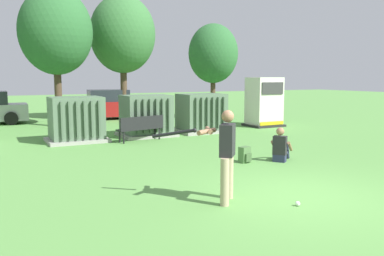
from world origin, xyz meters
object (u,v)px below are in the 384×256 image
(sports_ball, at_px, (298,204))
(park_bench, at_px, (141,127))
(backpack, at_px, (245,155))
(generator_enclosure, at_px, (264,102))
(batter, at_px, (224,151))
(seated_spectator, at_px, (281,148))
(parked_car_left_of_center, at_px, (106,105))
(transformer_west, at_px, (76,120))
(transformer_mid_east, at_px, (201,114))
(transformer_mid_west, at_px, (146,116))

(sports_ball, bearing_deg, park_bench, 89.57)
(backpack, bearing_deg, generator_enclosure, 49.20)
(batter, relative_size, seated_spectator, 1.81)
(sports_ball, bearing_deg, parked_car_left_of_center, 86.33)
(transformer_west, distance_m, transformer_mid_east, 5.22)
(transformer_mid_west, relative_size, seated_spectator, 2.18)
(generator_enclosure, relative_size, sports_ball, 25.56)
(transformer_west, xyz_separation_m, seated_spectator, (4.33, -6.10, -0.41))
(transformer_mid_east, relative_size, sports_ball, 23.33)
(generator_enclosure, relative_size, batter, 1.32)
(transformer_west, xyz_separation_m, generator_enclosure, (8.83, 0.56, 0.35))
(batter, height_order, sports_ball, batter)
(sports_ball, xyz_separation_m, seated_spectator, (2.30, 3.27, 0.33))
(transformer_mid_east, xyz_separation_m, parked_car_left_of_center, (-2.12, 7.03, -0.04))
(transformer_mid_west, distance_m, seated_spectator, 6.42)
(park_bench, bearing_deg, transformer_west, 154.32)
(transformer_mid_west, height_order, seated_spectator, transformer_mid_west)
(generator_enclosure, bearing_deg, parked_car_left_of_center, 131.06)
(generator_enclosure, distance_m, backpack, 8.46)
(transformer_west, height_order, park_bench, transformer_west)
(transformer_west, relative_size, seated_spectator, 2.18)
(generator_enclosure, distance_m, parked_car_left_of_center, 8.75)
(generator_enclosure, bearing_deg, batter, -130.87)
(transformer_west, distance_m, generator_enclosure, 8.85)
(transformer_mid_west, xyz_separation_m, backpack, (0.60, -5.91, -0.57))
(transformer_west, relative_size, parked_car_left_of_center, 0.48)
(transformer_west, height_order, batter, batter)
(transformer_west, xyz_separation_m, parked_car_left_of_center, (3.09, 7.15, -0.04))
(transformer_mid_east, distance_m, batter, 9.62)
(sports_ball, relative_size, parked_car_left_of_center, 0.02)
(transformer_west, bearing_deg, seated_spectator, -54.59)
(transformer_mid_west, bearing_deg, seated_spectator, -75.53)
(transformer_mid_east, height_order, sports_ball, transformer_mid_east)
(transformer_mid_east, bearing_deg, sports_ball, -108.55)
(transformer_mid_east, height_order, parked_car_left_of_center, same)
(generator_enclosure, bearing_deg, park_bench, -166.88)
(transformer_mid_west, relative_size, backpack, 4.77)
(park_bench, height_order, batter, batter)
(transformer_west, distance_m, batter, 8.57)
(transformer_mid_east, relative_size, batter, 1.21)
(transformer_west, distance_m, backpack, 6.72)
(park_bench, bearing_deg, batter, -98.48)
(transformer_west, distance_m, parked_car_left_of_center, 7.79)
(generator_enclosure, relative_size, park_bench, 1.25)
(batter, xyz_separation_m, parked_car_left_of_center, (2.11, 15.66, -0.22))
(transformer_mid_west, distance_m, sports_ball, 9.53)
(batter, xyz_separation_m, backpack, (2.36, 2.71, -0.76))
(backpack, bearing_deg, batter, -131.05)
(transformer_west, height_order, transformer_mid_west, same)
(parked_car_left_of_center, bearing_deg, transformer_mid_east, -73.19)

